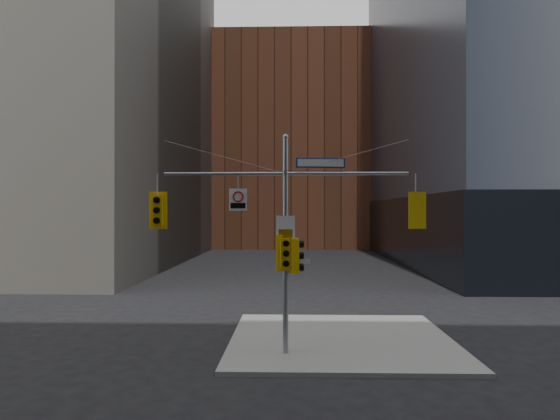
{
  "coord_description": "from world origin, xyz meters",
  "views": [
    {
      "loc": [
        0.25,
        -14.29,
        4.75
      ],
      "look_at": [
        -0.18,
        2.0,
        4.81
      ],
      "focal_mm": 32.0,
      "sensor_mm": 36.0,
      "label": 1
    }
  ],
  "objects_px": {
    "traffic_light_pole_front": "(285,253)",
    "traffic_light_pole_side": "(296,256)",
    "traffic_light_west_arm": "(157,210)",
    "traffic_light_east_arm": "(416,210)",
    "signal_assembly": "(286,222)",
    "street_sign_blade": "(321,163)",
    "regulatory_sign_arm": "(238,199)"
  },
  "relations": [
    {
      "from": "traffic_light_west_arm",
      "to": "traffic_light_pole_side",
      "type": "distance_m",
      "value": 4.79
    },
    {
      "from": "signal_assembly",
      "to": "street_sign_blade",
      "type": "relative_size",
      "value": 4.95
    },
    {
      "from": "signal_assembly",
      "to": "traffic_light_east_arm",
      "type": "relative_size",
      "value": 6.71
    },
    {
      "from": "street_sign_blade",
      "to": "regulatory_sign_arm",
      "type": "height_order",
      "value": "street_sign_blade"
    },
    {
      "from": "traffic_light_east_arm",
      "to": "traffic_light_pole_side",
      "type": "xyz_separation_m",
      "value": [
        -3.9,
        0.02,
        -1.49
      ]
    },
    {
      "from": "traffic_light_pole_side",
      "to": "regulatory_sign_arm",
      "type": "bearing_deg",
      "value": 78.64
    },
    {
      "from": "signal_assembly",
      "to": "traffic_light_east_arm",
      "type": "bearing_deg",
      "value": 0.02
    },
    {
      "from": "traffic_light_pole_side",
      "to": "regulatory_sign_arm",
      "type": "xyz_separation_m",
      "value": [
        -1.88,
        -0.04,
        1.86
      ]
    },
    {
      "from": "signal_assembly",
      "to": "street_sign_blade",
      "type": "bearing_deg",
      "value": 0.14
    },
    {
      "from": "traffic_light_pole_side",
      "to": "traffic_light_pole_front",
      "type": "bearing_deg",
      "value": 118.46
    },
    {
      "from": "traffic_light_west_arm",
      "to": "traffic_light_pole_side",
      "type": "bearing_deg",
      "value": -6.98
    },
    {
      "from": "street_sign_blade",
      "to": "regulatory_sign_arm",
      "type": "distance_m",
      "value": 2.95
    },
    {
      "from": "traffic_light_west_arm",
      "to": "regulatory_sign_arm",
      "type": "distance_m",
      "value": 2.69
    },
    {
      "from": "traffic_light_west_arm",
      "to": "traffic_light_east_arm",
      "type": "relative_size",
      "value": 1.04
    },
    {
      "from": "street_sign_blade",
      "to": "traffic_light_pole_side",
      "type": "bearing_deg",
      "value": 173.38
    },
    {
      "from": "traffic_light_pole_front",
      "to": "street_sign_blade",
      "type": "xyz_separation_m",
      "value": [
        1.15,
        0.27,
        2.93
      ]
    },
    {
      "from": "traffic_light_pole_front",
      "to": "regulatory_sign_arm",
      "type": "bearing_deg",
      "value": 163.31
    },
    {
      "from": "traffic_light_east_arm",
      "to": "traffic_light_pole_front",
      "type": "bearing_deg",
      "value": -1.91
    },
    {
      "from": "traffic_light_west_arm",
      "to": "regulatory_sign_arm",
      "type": "bearing_deg",
      "value": -7.75
    },
    {
      "from": "signal_assembly",
      "to": "traffic_light_west_arm",
      "type": "height_order",
      "value": "signal_assembly"
    },
    {
      "from": "traffic_light_west_arm",
      "to": "street_sign_blade",
      "type": "relative_size",
      "value": 0.77
    },
    {
      "from": "traffic_light_west_arm",
      "to": "regulatory_sign_arm",
      "type": "height_order",
      "value": "regulatory_sign_arm"
    },
    {
      "from": "traffic_light_west_arm",
      "to": "traffic_light_pole_front",
      "type": "bearing_deg",
      "value": -10.84
    },
    {
      "from": "signal_assembly",
      "to": "traffic_light_pole_front",
      "type": "xyz_separation_m",
      "value": [
        -0.0,
        -0.27,
        -0.99
      ]
    },
    {
      "from": "traffic_light_pole_side",
      "to": "traffic_light_pole_front",
      "type": "distance_m",
      "value": 0.45
    },
    {
      "from": "signal_assembly",
      "to": "regulatory_sign_arm",
      "type": "height_order",
      "value": "signal_assembly"
    },
    {
      "from": "traffic_light_pole_side",
      "to": "traffic_light_pole_front",
      "type": "xyz_separation_m",
      "value": [
        -0.33,
        -0.28,
        0.11
      ]
    },
    {
      "from": "regulatory_sign_arm",
      "to": "traffic_light_west_arm",
      "type": "bearing_deg",
      "value": 176.99
    },
    {
      "from": "traffic_light_pole_front",
      "to": "regulatory_sign_arm",
      "type": "relative_size",
      "value": 1.62
    },
    {
      "from": "signal_assembly",
      "to": "traffic_light_west_arm",
      "type": "distance_m",
      "value": 4.24
    },
    {
      "from": "traffic_light_west_arm",
      "to": "traffic_light_pole_front",
      "type": "xyz_separation_m",
      "value": [
        4.22,
        -0.28,
        -1.38
      ]
    },
    {
      "from": "traffic_light_pole_front",
      "to": "traffic_light_pole_side",
      "type": "bearing_deg",
      "value": 33.31
    }
  ]
}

